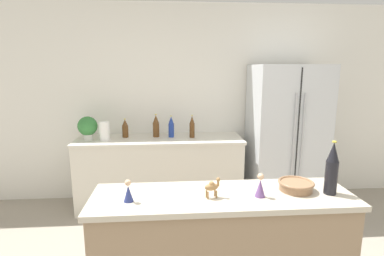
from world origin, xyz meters
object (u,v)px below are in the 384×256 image
(back_bottle_1, at_px, (125,128))
(back_bottle_2, at_px, (156,126))
(fruit_bowl, at_px, (296,185))
(wise_man_figurine_blue, at_px, (128,192))
(paper_towel_roll, at_px, (105,131))
(back_bottle_3, at_px, (171,127))
(potted_plant, at_px, (88,127))
(refrigerator, at_px, (286,137))
(wine_bottle, at_px, (332,169))
(camel_figurine, at_px, (212,186))
(back_bottle_0, at_px, (192,127))
(wise_man_figurine_crimson, at_px, (260,187))

(back_bottle_1, bearing_deg, back_bottle_2, -0.14)
(fruit_bowl, xyz_separation_m, wise_man_figurine_blue, (-1.06, -0.09, 0.02))
(paper_towel_roll, height_order, back_bottle_3, back_bottle_3)
(potted_plant, bearing_deg, back_bottle_2, 6.22)
(back_bottle_2, relative_size, wise_man_figurine_blue, 2.12)
(refrigerator, height_order, wine_bottle, refrigerator)
(paper_towel_roll, distance_m, back_bottle_2, 0.62)
(refrigerator, xyz_separation_m, camel_figurine, (-1.21, -1.88, 0.14))
(potted_plant, distance_m, back_bottle_2, 0.82)
(fruit_bowl, relative_size, camel_figurine, 1.82)
(paper_towel_roll, relative_size, wise_man_figurine_blue, 1.66)
(fruit_bowl, bearing_deg, camel_figurine, -172.68)
(wine_bottle, relative_size, camel_figurine, 2.73)
(potted_plant, xyz_separation_m, paper_towel_roll, (0.21, -0.06, -0.04))
(paper_towel_roll, bearing_deg, potted_plant, 164.20)
(back_bottle_2, relative_size, wine_bottle, 0.84)
(paper_towel_roll, xyz_separation_m, fruit_bowl, (1.58, -1.79, -0.01))
(wise_man_figurine_blue, bearing_deg, back_bottle_2, 87.74)
(potted_plant, xyz_separation_m, back_bottle_0, (1.26, 0.02, -0.02))
(potted_plant, relative_size, back_bottle_2, 0.98)
(paper_towel_roll, bearing_deg, wine_bottle, -46.25)
(camel_figurine, relative_size, wise_man_figurine_crimson, 0.84)
(back_bottle_0, height_order, back_bottle_3, back_bottle_0)
(back_bottle_2, distance_m, back_bottle_3, 0.19)
(back_bottle_3, distance_m, fruit_bowl, 2.06)
(back_bottle_3, relative_size, wise_man_figurine_crimson, 1.82)
(paper_towel_roll, relative_size, camel_figurine, 1.79)
(camel_figurine, height_order, wise_man_figurine_crimson, wise_man_figurine_crimson)
(paper_towel_roll, relative_size, fruit_bowl, 0.98)
(back_bottle_0, distance_m, back_bottle_1, 0.83)
(refrigerator, relative_size, back_bottle_0, 6.31)
(back_bottle_1, relative_size, camel_figurine, 1.89)
(refrigerator, relative_size, paper_towel_roll, 7.94)
(back_bottle_2, bearing_deg, wine_bottle, -59.69)
(wise_man_figurine_blue, height_order, wise_man_figurine_crimson, wise_man_figurine_crimson)
(paper_towel_roll, distance_m, back_bottle_1, 0.27)
(camel_figurine, xyz_separation_m, wise_man_figurine_crimson, (0.30, -0.01, -0.01))
(potted_plant, height_order, back_bottle_2, back_bottle_2)
(back_bottle_0, height_order, wise_man_figurine_blue, back_bottle_0)
(refrigerator, bearing_deg, wise_man_figurine_crimson, -115.76)
(wine_bottle, xyz_separation_m, camel_figurine, (-0.75, -0.00, -0.09))
(back_bottle_1, height_order, camel_figurine, back_bottle_1)
(refrigerator, xyz_separation_m, potted_plant, (-2.44, 0.04, 0.15))
(potted_plant, distance_m, wine_bottle, 2.76)
(back_bottle_3, xyz_separation_m, wine_bottle, (0.98, -1.97, 0.10))
(wise_man_figurine_crimson, bearing_deg, back_bottle_1, 118.67)
(refrigerator, relative_size, back_bottle_1, 7.54)
(camel_figurine, bearing_deg, back_bottle_1, 111.85)
(back_bottle_2, relative_size, back_bottle_3, 1.06)
(back_bottle_2, bearing_deg, camel_figurine, -78.13)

